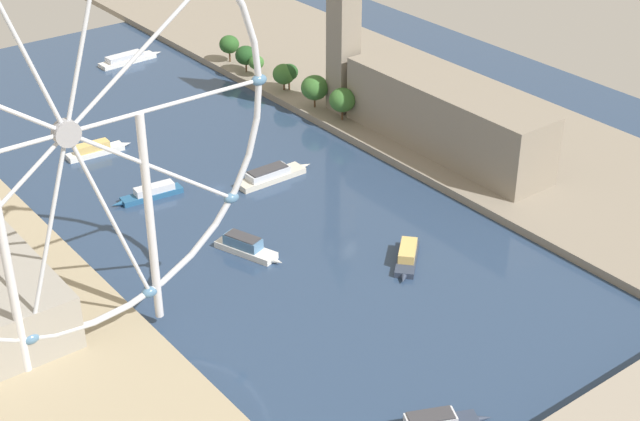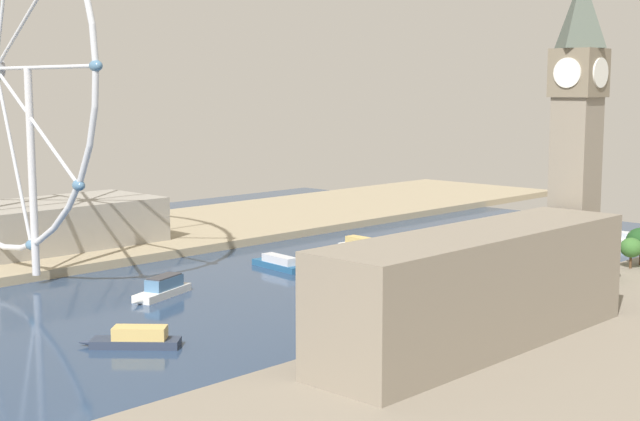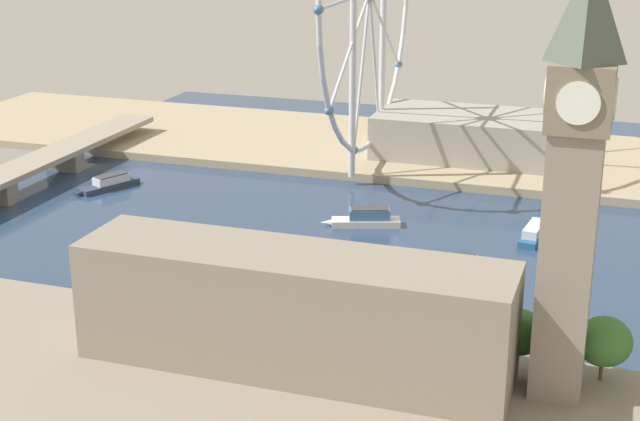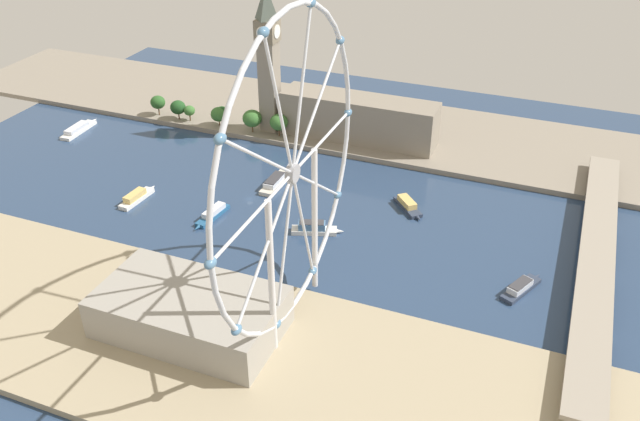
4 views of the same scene
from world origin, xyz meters
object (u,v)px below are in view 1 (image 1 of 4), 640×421
at_px(clock_tower, 344,4).
at_px(tour_boat_0, 271,175).
at_px(ferris_wheel, 67,136).
at_px(tour_boat_1, 246,247).
at_px(tour_boat_3, 407,256).
at_px(parliament_block, 446,118).
at_px(tour_boat_2, 127,59).
at_px(tour_boat_4, 151,193).
at_px(tour_boat_5, 95,150).

height_order(clock_tower, tour_boat_0, clock_tower).
relative_size(ferris_wheel, tour_boat_1, 4.81).
relative_size(clock_tower, ferris_wheel, 0.72).
relative_size(tour_boat_0, tour_boat_1, 1.27).
distance_m(tour_boat_0, tour_boat_3, 72.38).
height_order(clock_tower, parliament_block, clock_tower).
relative_size(clock_tower, tour_boat_2, 2.62).
bearing_deg(tour_boat_4, parliament_block, 166.02).
xyz_separation_m(ferris_wheel, tour_boat_0, (-96.77, -53.94, -63.27)).
height_order(tour_boat_0, tour_boat_2, tour_boat_0).
bearing_deg(tour_boat_5, tour_boat_1, -82.59).
relative_size(tour_boat_0, tour_boat_5, 1.21).
bearing_deg(parliament_block, tour_boat_0, -20.44).
bearing_deg(ferris_wheel, tour_boat_5, -115.90).
bearing_deg(tour_boat_5, tour_boat_0, -51.10).
bearing_deg(tour_boat_3, tour_boat_5, -113.70).
bearing_deg(clock_tower, tour_boat_1, 35.43).
bearing_deg(tour_boat_5, tour_boat_2, 59.19).
relative_size(clock_tower, tour_boat_4, 3.29).
relative_size(clock_tower, parliament_block, 0.94).
bearing_deg(clock_tower, ferris_wheel, 28.47).
relative_size(parliament_block, tour_boat_0, 2.89).
bearing_deg(parliament_block, tour_boat_2, -73.50).
distance_m(clock_tower, tour_boat_0, 80.30).
height_order(tour_boat_4, tour_boat_5, tour_boat_5).
height_order(tour_boat_3, tour_boat_4, tour_boat_3).
xyz_separation_m(clock_tower, tour_boat_4, (99.92, 15.16, -46.42)).
bearing_deg(tour_boat_2, tour_boat_0, -99.07).
bearing_deg(tour_boat_3, parliament_block, 175.38).
distance_m(clock_tower, tour_boat_1, 124.20).
xyz_separation_m(tour_boat_4, tour_boat_5, (0.13, -44.42, 0.19)).
bearing_deg(tour_boat_2, tour_boat_3, -96.37).
xyz_separation_m(tour_boat_3, tour_boat_4, (43.87, -87.36, -0.10)).
xyz_separation_m(parliament_block, ferris_wheel, (161.71, 29.75, 49.36)).
distance_m(clock_tower, tour_boat_4, 111.21).
relative_size(ferris_wheel, tour_boat_2, 3.64).
bearing_deg(tour_boat_0, clock_tower, 27.20).
distance_m(tour_boat_1, tour_boat_3, 52.07).
bearing_deg(tour_boat_4, tour_boat_5, -83.61).
relative_size(parliament_block, tour_boat_1, 3.69).
xyz_separation_m(parliament_block, tour_boat_4, (106.52, -39.21, -14.11)).
bearing_deg(ferris_wheel, parliament_block, -169.58).
bearing_deg(parliament_block, tour_boat_5, -38.10).
height_order(parliament_block, tour_boat_4, parliament_block).
height_order(tour_boat_1, tour_boat_5, tour_boat_1).
bearing_deg(tour_boat_2, tour_boat_1, -108.80).
bearing_deg(tour_boat_4, clock_tower, -165.15).
bearing_deg(tour_boat_2, ferris_wheel, -122.61).
bearing_deg(ferris_wheel, tour_boat_0, -150.86).
xyz_separation_m(clock_tower, tour_boat_0, (58.33, 30.17, -46.22)).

